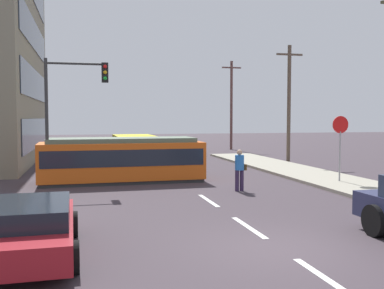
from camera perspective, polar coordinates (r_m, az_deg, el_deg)
The scene contains 15 objects.
ground_plane at distance 19.92m, azimuth -1.02°, elevation -5.08°, with size 120.00×120.00×0.00m, color #3E343B.
sidewalk_curb_right at distance 19.05m, azimuth 22.30°, elevation -5.52°, with size 3.20×36.00×0.14m, color #A19B88.
lane_stripe_0 at distance 8.90m, azimuth 16.73°, elevation -16.07°, with size 0.16×2.40×0.01m, color silver.
lane_stripe_1 at distance 12.37m, azimuth 7.19°, elevation -10.38°, with size 0.16×2.40×0.01m, color silver.
lane_stripe_2 at distance 16.09m, azimuth 2.10°, elevation -7.12°, with size 0.16×2.40×0.01m, color silver.
lane_stripe_3 at distance 27.24m, azimuth -4.46°, elevation -2.77°, with size 0.16×2.40×0.01m, color silver.
lane_stripe_4 at distance 33.15m, azimuth -6.10°, elevation -1.67°, with size 0.16×2.40×0.01m, color silver.
streetcar_tram at distance 20.90m, azimuth -8.88°, elevation -1.83°, with size 7.41×2.69×2.02m.
city_bus at distance 29.22m, azimuth -7.18°, elevation -0.37°, with size 2.65×5.62×1.78m.
pedestrian_crossing at distance 18.13m, azimuth 6.07°, elevation -2.94°, with size 0.51×0.36×1.67m.
parked_sedan_near at distance 10.27m, azimuth -20.24°, elevation -9.89°, with size 2.20×4.58×1.19m.
stop_sign at distance 20.89m, azimuth 18.30°, elevation 1.19°, with size 0.76×0.07×2.88m.
traffic_light_mast at distance 19.72m, azimuth -15.15°, elevation 5.68°, with size 2.63×0.33×5.42m.
utility_pole_mid at distance 30.18m, azimuth 12.20°, elevation 5.36°, with size 1.80×0.24×7.65m.
utility_pole_far at distance 41.42m, azimuth 5.02°, elevation 5.20°, with size 1.80×0.24×8.09m.
Camera 1 is at (-4.28, -9.23, 2.96)m, focal length 42.03 mm.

